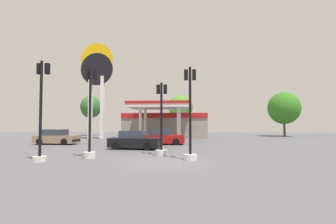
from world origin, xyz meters
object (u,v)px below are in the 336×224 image
(car_0, at_px, (162,137))
(traffic_signal_1, at_px, (90,124))
(car_1, at_px, (57,138))
(tree_1, at_px, (181,107))
(traffic_signal_3, at_px, (161,130))
(car_2, at_px, (135,141))
(tree_2, at_px, (284,108))
(tree_0, at_px, (91,107))
(traffic_signal_0, at_px, (41,121))
(traffic_signal_2, at_px, (190,125))
(station_pole_sign, at_px, (97,78))

(car_0, relative_size, traffic_signal_1, 0.82)
(car_1, bearing_deg, tree_1, 55.25)
(traffic_signal_3, xyz_separation_m, tree_1, (0.16, 23.23, 2.93))
(car_1, relative_size, car_2, 0.98)
(car_0, height_order, traffic_signal_1, traffic_signal_1)
(car_0, xyz_separation_m, tree_2, (16.67, 16.61, 3.61))
(car_1, bearing_deg, traffic_signal_3, -34.87)
(tree_0, xyz_separation_m, tree_2, (30.16, 0.03, -0.35))
(tree_0, height_order, tree_2, tree_2)
(traffic_signal_0, xyz_separation_m, traffic_signal_1, (1.97, 1.56, -0.14))
(traffic_signal_2, bearing_deg, traffic_signal_0, -169.92)
(station_pole_sign, bearing_deg, traffic_signal_3, -57.82)
(traffic_signal_2, distance_m, traffic_signal_3, 2.51)
(tree_1, height_order, tree_2, tree_2)
(car_0, relative_size, traffic_signal_0, 0.82)
(tree_2, bearing_deg, tree_0, -179.95)
(traffic_signal_3, height_order, tree_2, tree_2)
(tree_2, bearing_deg, tree_1, -174.23)
(car_1, xyz_separation_m, tree_1, (10.92, 15.73, 3.82))
(station_pole_sign, height_order, car_0, station_pole_sign)
(station_pole_sign, height_order, traffic_signal_3, station_pole_sign)
(station_pole_sign, xyz_separation_m, car_2, (7.90, -12.78, -7.24))
(traffic_signal_2, distance_m, tree_2, 30.11)
(station_pole_sign, relative_size, traffic_signal_2, 2.48)
(traffic_signal_0, height_order, traffic_signal_2, traffic_signal_0)
(car_2, xyz_separation_m, traffic_signal_1, (-1.40, -5.26, 1.29))
(traffic_signal_1, bearing_deg, traffic_signal_3, 21.89)
(traffic_signal_0, height_order, traffic_signal_3, traffic_signal_0)
(station_pole_sign, distance_m, traffic_signal_2, 22.73)
(tree_2, bearing_deg, car_0, -135.10)
(station_pole_sign, bearing_deg, car_1, -92.46)
(traffic_signal_1, bearing_deg, tree_2, 53.36)
(traffic_signal_2, relative_size, tree_1, 0.81)
(tree_0, height_order, tree_1, tree_0)
(car_2, distance_m, traffic_signal_0, 7.75)
(traffic_signal_0, xyz_separation_m, tree_2, (21.58, 27.92, 2.21))
(traffic_signal_1, relative_size, tree_1, 0.83)
(car_0, bearing_deg, tree_1, 85.84)
(traffic_signal_3, height_order, tree_1, tree_1)
(station_pole_sign, xyz_separation_m, tree_1, (10.53, 6.75, -3.42))
(car_0, distance_m, tree_1, 15.54)
(traffic_signal_2, bearing_deg, tree_2, 62.27)
(station_pole_sign, relative_size, traffic_signal_3, 2.77)
(traffic_signal_3, bearing_deg, tree_1, 89.61)
(car_1, relative_size, tree_2, 0.60)
(station_pole_sign, relative_size, tree_2, 1.84)
(traffic_signal_0, distance_m, tree_2, 35.36)
(car_2, distance_m, tree_2, 28.10)
(traffic_signal_2, relative_size, tree_0, 0.77)
(traffic_signal_0, bearing_deg, tree_1, 77.16)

